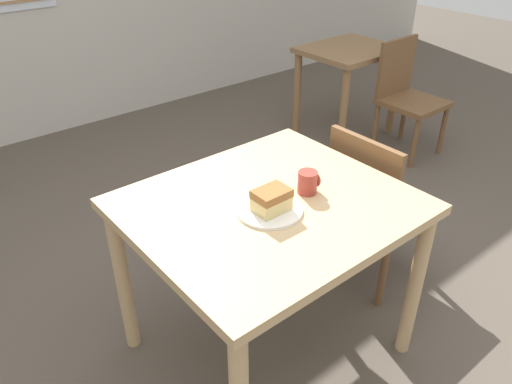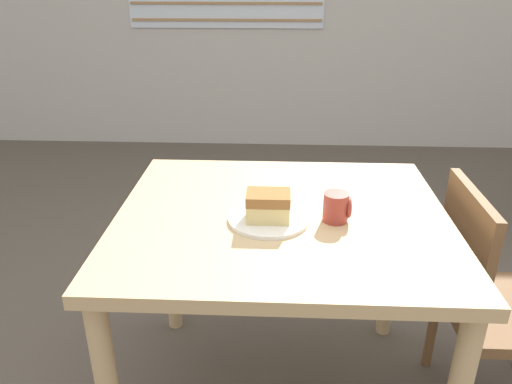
{
  "view_description": "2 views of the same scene",
  "coord_description": "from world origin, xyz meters",
  "px_view_note": "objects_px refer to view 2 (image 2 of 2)",
  "views": [
    {
      "loc": [
        -1.17,
        -1.08,
        1.77
      ],
      "look_at": [
        -0.21,
        0.09,
        0.85
      ],
      "focal_mm": 35.0,
      "sensor_mm": 36.0,
      "label": 1
    },
    {
      "loc": [
        -0.15,
        -1.27,
        1.46
      ],
      "look_at": [
        -0.22,
        0.08,
        0.85
      ],
      "focal_mm": 35.0,
      "sensor_mm": 36.0,
      "label": 2
    }
  ],
  "objects_px": {
    "dining_table_near": "(281,243)",
    "cake_slice": "(268,206)",
    "plate": "(268,219)",
    "chair_near_window": "(493,298)",
    "coffee_mug": "(337,207)"
  },
  "relations": [
    {
      "from": "plate",
      "to": "cake_slice",
      "type": "distance_m",
      "value": 0.05
    },
    {
      "from": "plate",
      "to": "cake_slice",
      "type": "xyz_separation_m",
      "value": [
        -0.0,
        -0.01,
        0.05
      ]
    },
    {
      "from": "chair_near_window",
      "to": "cake_slice",
      "type": "relative_size",
      "value": 6.57
    },
    {
      "from": "dining_table_near",
      "to": "plate",
      "type": "bearing_deg",
      "value": -130.51
    },
    {
      "from": "cake_slice",
      "to": "coffee_mug",
      "type": "relative_size",
      "value": 1.44
    },
    {
      "from": "dining_table_near",
      "to": "chair_near_window",
      "type": "xyz_separation_m",
      "value": [
        0.71,
        0.03,
        -0.21
      ]
    },
    {
      "from": "dining_table_near",
      "to": "plate",
      "type": "distance_m",
      "value": 0.13
    },
    {
      "from": "plate",
      "to": "cake_slice",
      "type": "bearing_deg",
      "value": -94.95
    },
    {
      "from": "dining_table_near",
      "to": "coffee_mug",
      "type": "height_order",
      "value": "coffee_mug"
    },
    {
      "from": "dining_table_near",
      "to": "cake_slice",
      "type": "relative_size",
      "value": 7.93
    },
    {
      "from": "cake_slice",
      "to": "coffee_mug",
      "type": "bearing_deg",
      "value": 5.75
    },
    {
      "from": "dining_table_near",
      "to": "cake_slice",
      "type": "bearing_deg",
      "value": -125.28
    },
    {
      "from": "cake_slice",
      "to": "plate",
      "type": "bearing_deg",
      "value": 85.05
    },
    {
      "from": "coffee_mug",
      "to": "cake_slice",
      "type": "bearing_deg",
      "value": -174.25
    },
    {
      "from": "dining_table_near",
      "to": "chair_near_window",
      "type": "height_order",
      "value": "chair_near_window"
    }
  ]
}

